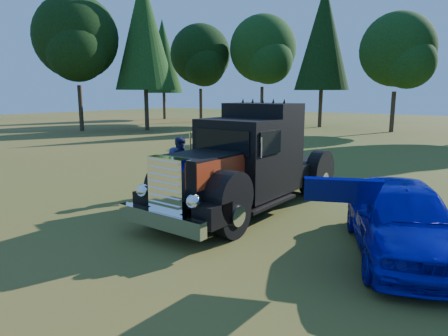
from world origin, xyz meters
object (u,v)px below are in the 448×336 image
distant_teal_car (242,121)px  spectator_far (182,166)px  hotrod_coupe (401,218)px  spectator_near (177,180)px  diamond_t_truck (245,166)px

distant_teal_car → spectator_far: bearing=-22.9°
hotrod_coupe → spectator_far: (-7.05, 1.05, 0.15)m
hotrod_coupe → spectator_near: hotrod_coupe is taller
spectator_near → distant_teal_car: size_ratio=0.45×
spectator_far → distant_teal_car: 25.48m
hotrod_coupe → spectator_far: hotrod_coupe is taller
hotrod_coupe → diamond_t_truck: bearing=169.8°
spectator_far → distant_teal_car: spectator_far is taller
hotrod_coupe → spectator_near: size_ratio=2.71×
spectator_near → spectator_far: (-1.29, 1.61, 0.03)m
hotrod_coupe → spectator_far: size_ratio=2.63×
spectator_far → diamond_t_truck: bearing=-83.0°
distant_teal_car → diamond_t_truck: bearing=-18.2°
diamond_t_truck → distant_teal_car: size_ratio=1.78×
spectator_far → distant_teal_car: bearing=42.9°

